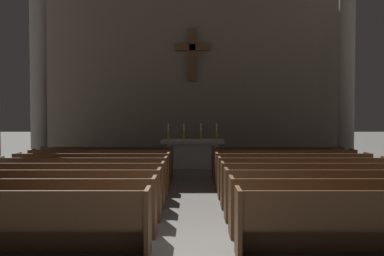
# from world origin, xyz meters

# --- Properties ---
(pew_left_row_1) EXTENTS (3.89, 0.50, 0.95)m
(pew_left_row_1) POSITION_xyz_m (-2.53, -0.04, 0.48)
(pew_left_row_1) COLOR brown
(pew_left_row_1) RESTS_ON ground
(pew_left_row_2) EXTENTS (3.89, 0.50, 0.95)m
(pew_left_row_2) POSITION_xyz_m (-2.53, 1.04, 0.48)
(pew_left_row_2) COLOR brown
(pew_left_row_2) RESTS_ON ground
(pew_left_row_3) EXTENTS (3.89, 0.50, 0.95)m
(pew_left_row_3) POSITION_xyz_m (-2.53, 2.12, 0.48)
(pew_left_row_3) COLOR brown
(pew_left_row_3) RESTS_ON ground
(pew_left_row_4) EXTENTS (3.89, 0.50, 0.95)m
(pew_left_row_4) POSITION_xyz_m (-2.53, 3.20, 0.48)
(pew_left_row_4) COLOR brown
(pew_left_row_4) RESTS_ON ground
(pew_left_row_5) EXTENTS (3.89, 0.50, 0.95)m
(pew_left_row_5) POSITION_xyz_m (-2.53, 4.29, 0.48)
(pew_left_row_5) COLOR brown
(pew_left_row_5) RESTS_ON ground
(pew_left_row_6) EXTENTS (3.89, 0.50, 0.95)m
(pew_left_row_6) POSITION_xyz_m (-2.53, 5.37, 0.48)
(pew_left_row_6) COLOR brown
(pew_left_row_6) RESTS_ON ground
(pew_left_row_7) EXTENTS (3.89, 0.50, 0.95)m
(pew_left_row_7) POSITION_xyz_m (-2.53, 6.45, 0.48)
(pew_left_row_7) COLOR brown
(pew_left_row_7) RESTS_ON ground
(pew_left_row_8) EXTENTS (3.89, 0.50, 0.95)m
(pew_left_row_8) POSITION_xyz_m (-2.53, 7.53, 0.48)
(pew_left_row_8) COLOR brown
(pew_left_row_8) RESTS_ON ground
(pew_right_row_1) EXTENTS (3.89, 0.50, 0.95)m
(pew_right_row_1) POSITION_xyz_m (2.53, -0.04, 0.48)
(pew_right_row_1) COLOR brown
(pew_right_row_1) RESTS_ON ground
(pew_right_row_2) EXTENTS (3.89, 0.50, 0.95)m
(pew_right_row_2) POSITION_xyz_m (2.53, 1.04, 0.48)
(pew_right_row_2) COLOR brown
(pew_right_row_2) RESTS_ON ground
(pew_right_row_3) EXTENTS (3.89, 0.50, 0.95)m
(pew_right_row_3) POSITION_xyz_m (2.53, 2.12, 0.48)
(pew_right_row_3) COLOR brown
(pew_right_row_3) RESTS_ON ground
(pew_right_row_4) EXTENTS (3.89, 0.50, 0.95)m
(pew_right_row_4) POSITION_xyz_m (2.53, 3.20, 0.48)
(pew_right_row_4) COLOR brown
(pew_right_row_4) RESTS_ON ground
(pew_right_row_5) EXTENTS (3.89, 0.50, 0.95)m
(pew_right_row_5) POSITION_xyz_m (2.53, 4.29, 0.48)
(pew_right_row_5) COLOR brown
(pew_right_row_5) RESTS_ON ground
(pew_right_row_6) EXTENTS (3.89, 0.50, 0.95)m
(pew_right_row_6) POSITION_xyz_m (2.53, 5.37, 0.48)
(pew_right_row_6) COLOR brown
(pew_right_row_6) RESTS_ON ground
(pew_right_row_7) EXTENTS (3.89, 0.50, 0.95)m
(pew_right_row_7) POSITION_xyz_m (2.53, 6.45, 0.48)
(pew_right_row_7) COLOR brown
(pew_right_row_7) RESTS_ON ground
(pew_right_row_8) EXTENTS (3.89, 0.50, 0.95)m
(pew_right_row_8) POSITION_xyz_m (2.53, 7.53, 0.48)
(pew_right_row_8) COLOR brown
(pew_right_row_8) RESTS_ON ground
(column_left_third) EXTENTS (0.85, 0.85, 7.12)m
(column_left_third) POSITION_xyz_m (-5.41, 9.98, 3.48)
(column_left_third) COLOR #9E998E
(column_left_third) RESTS_ON ground
(column_right_third) EXTENTS (0.85, 0.85, 7.12)m
(column_right_third) POSITION_xyz_m (5.41, 9.98, 3.48)
(column_right_third) COLOR #9E998E
(column_right_third) RESTS_ON ground
(altar) EXTENTS (2.20, 0.90, 1.01)m
(altar) POSITION_xyz_m (0.00, 10.01, 0.53)
(altar) COLOR #BCB7AD
(altar) RESTS_ON ground
(candlestick_outer_left) EXTENTS (0.16, 0.16, 0.57)m
(candlestick_outer_left) POSITION_xyz_m (-0.85, 10.01, 1.19)
(candlestick_outer_left) COLOR #B79338
(candlestick_outer_left) RESTS_ON altar
(candlestick_inner_left) EXTENTS (0.16, 0.16, 0.57)m
(candlestick_inner_left) POSITION_xyz_m (-0.30, 10.01, 1.19)
(candlestick_inner_left) COLOR #B79338
(candlestick_inner_left) RESTS_ON altar
(candlestick_inner_right) EXTENTS (0.16, 0.16, 0.57)m
(candlestick_inner_right) POSITION_xyz_m (0.30, 10.01, 1.19)
(candlestick_inner_right) COLOR #B79338
(candlestick_inner_right) RESTS_ON altar
(candlestick_outer_right) EXTENTS (0.16, 0.16, 0.57)m
(candlestick_outer_right) POSITION_xyz_m (0.85, 10.01, 1.19)
(candlestick_outer_right) COLOR #B79338
(candlestick_outer_right) RESTS_ON altar
(apse_with_cross) EXTENTS (11.72, 0.49, 7.60)m
(apse_with_cross) POSITION_xyz_m (0.00, 11.98, 3.80)
(apse_with_cross) COLOR #706656
(apse_with_cross) RESTS_ON ground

